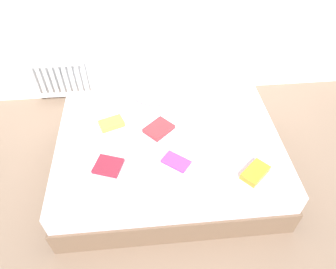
{
  "coord_description": "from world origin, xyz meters",
  "views": [
    {
      "loc": [
        -0.18,
        -1.87,
        2.47
      ],
      "look_at": [
        0.0,
        0.05,
        0.48
      ],
      "focal_mm": 32.9,
      "sensor_mm": 36.0,
      "label": 1
    }
  ],
  "objects_px": {
    "textbook_orange": "(255,173)",
    "radiator": "(60,80)",
    "pillow": "(158,93)",
    "textbook_lime": "(111,123)",
    "bed": "(168,155)",
    "textbook_red": "(159,129)",
    "textbook_maroon": "(108,166)",
    "textbook_purple": "(176,162)",
    "textbook_white": "(221,125)"
  },
  "relations": [
    {
      "from": "radiator",
      "to": "textbook_lime",
      "type": "bearing_deg",
      "value": -56.75
    },
    {
      "from": "textbook_lime",
      "to": "textbook_white",
      "type": "bearing_deg",
      "value": -26.81
    },
    {
      "from": "textbook_maroon",
      "to": "textbook_red",
      "type": "distance_m",
      "value": 0.58
    },
    {
      "from": "textbook_purple",
      "to": "textbook_red",
      "type": "distance_m",
      "value": 0.4
    },
    {
      "from": "pillow",
      "to": "textbook_red",
      "type": "xyz_separation_m",
      "value": [
        -0.02,
        -0.44,
        -0.06
      ]
    },
    {
      "from": "pillow",
      "to": "radiator",
      "type": "bearing_deg",
      "value": 149.04
    },
    {
      "from": "textbook_red",
      "to": "bed",
      "type": "bearing_deg",
      "value": -91.29
    },
    {
      "from": "pillow",
      "to": "textbook_lime",
      "type": "distance_m",
      "value": 0.56
    },
    {
      "from": "textbook_maroon",
      "to": "textbook_orange",
      "type": "bearing_deg",
      "value": 10.43
    },
    {
      "from": "textbook_lime",
      "to": "bed",
      "type": "bearing_deg",
      "value": -41.98
    },
    {
      "from": "radiator",
      "to": "textbook_maroon",
      "type": "distance_m",
      "value": 1.63
    },
    {
      "from": "bed",
      "to": "textbook_red",
      "type": "distance_m",
      "value": 0.3
    },
    {
      "from": "pillow",
      "to": "textbook_purple",
      "type": "height_order",
      "value": "pillow"
    },
    {
      "from": "textbook_maroon",
      "to": "textbook_red",
      "type": "xyz_separation_m",
      "value": [
        0.44,
        0.38,
        0.01
      ]
    },
    {
      "from": "textbook_lime",
      "to": "textbook_orange",
      "type": "bearing_deg",
      "value": -51.01
    },
    {
      "from": "textbook_orange",
      "to": "radiator",
      "type": "bearing_deg",
      "value": 95.96
    },
    {
      "from": "radiator",
      "to": "textbook_purple",
      "type": "height_order",
      "value": "radiator"
    },
    {
      "from": "textbook_purple",
      "to": "radiator",
      "type": "bearing_deg",
      "value": 167.21
    },
    {
      "from": "pillow",
      "to": "textbook_lime",
      "type": "xyz_separation_m",
      "value": [
        -0.45,
        -0.34,
        -0.06
      ]
    },
    {
      "from": "pillow",
      "to": "textbook_purple",
      "type": "distance_m",
      "value": 0.84
    },
    {
      "from": "textbook_maroon",
      "to": "textbook_lime",
      "type": "xyz_separation_m",
      "value": [
        0.01,
        0.49,
        0.01
      ]
    },
    {
      "from": "textbook_orange",
      "to": "textbook_purple",
      "type": "bearing_deg",
      "value": 122.29
    },
    {
      "from": "textbook_purple",
      "to": "textbook_white",
      "type": "bearing_deg",
      "value": 78.49
    },
    {
      "from": "radiator",
      "to": "textbook_lime",
      "type": "distance_m",
      "value": 1.21
    },
    {
      "from": "textbook_orange",
      "to": "textbook_maroon",
      "type": "bearing_deg",
      "value": 129.75
    },
    {
      "from": "bed",
      "to": "textbook_lime",
      "type": "bearing_deg",
      "value": 158.67
    },
    {
      "from": "textbook_purple",
      "to": "textbook_orange",
      "type": "relative_size",
      "value": 0.92
    },
    {
      "from": "radiator",
      "to": "textbook_red",
      "type": "relative_size",
      "value": 2.64
    },
    {
      "from": "textbook_purple",
      "to": "textbook_orange",
      "type": "bearing_deg",
      "value": 21.98
    },
    {
      "from": "radiator",
      "to": "textbook_purple",
      "type": "xyz_separation_m",
      "value": [
        1.2,
        -1.49,
        0.18
      ]
    },
    {
      "from": "pillow",
      "to": "textbook_white",
      "type": "relative_size",
      "value": 2.87
    },
    {
      "from": "textbook_orange",
      "to": "textbook_lime",
      "type": "distance_m",
      "value": 1.33
    },
    {
      "from": "radiator",
      "to": "textbook_orange",
      "type": "relative_size",
      "value": 2.65
    },
    {
      "from": "bed",
      "to": "textbook_white",
      "type": "height_order",
      "value": "textbook_white"
    },
    {
      "from": "textbook_maroon",
      "to": "textbook_purple",
      "type": "xyz_separation_m",
      "value": [
        0.55,
        -0.0,
        -0.0
      ]
    },
    {
      "from": "pillow",
      "to": "textbook_white",
      "type": "height_order",
      "value": "pillow"
    },
    {
      "from": "textbook_white",
      "to": "textbook_lime",
      "type": "bearing_deg",
      "value": -179.25
    },
    {
      "from": "bed",
      "to": "textbook_lime",
      "type": "xyz_separation_m",
      "value": [
        -0.51,
        0.2,
        0.28
      ]
    },
    {
      "from": "textbook_red",
      "to": "textbook_purple",
      "type": "bearing_deg",
      "value": -115.9
    },
    {
      "from": "bed",
      "to": "textbook_maroon",
      "type": "xyz_separation_m",
      "value": [
        -0.52,
        -0.29,
        0.27
      ]
    },
    {
      "from": "bed",
      "to": "textbook_orange",
      "type": "height_order",
      "value": "textbook_orange"
    },
    {
      "from": "bed",
      "to": "radiator",
      "type": "bearing_deg",
      "value": 134.11
    },
    {
      "from": "textbook_purple",
      "to": "textbook_orange",
      "type": "distance_m",
      "value": 0.63
    },
    {
      "from": "bed",
      "to": "textbook_purple",
      "type": "distance_m",
      "value": 0.4
    },
    {
      "from": "pillow",
      "to": "textbook_red",
      "type": "distance_m",
      "value": 0.45
    },
    {
      "from": "bed",
      "to": "textbook_maroon",
      "type": "relative_size",
      "value": 9.34
    },
    {
      "from": "textbook_purple",
      "to": "textbook_white",
      "type": "height_order",
      "value": "textbook_white"
    },
    {
      "from": "radiator",
      "to": "textbook_red",
      "type": "distance_m",
      "value": 1.56
    },
    {
      "from": "textbook_orange",
      "to": "pillow",
      "type": "bearing_deg",
      "value": 83.47
    },
    {
      "from": "bed",
      "to": "textbook_red",
      "type": "relative_size",
      "value": 8.41
    }
  ]
}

